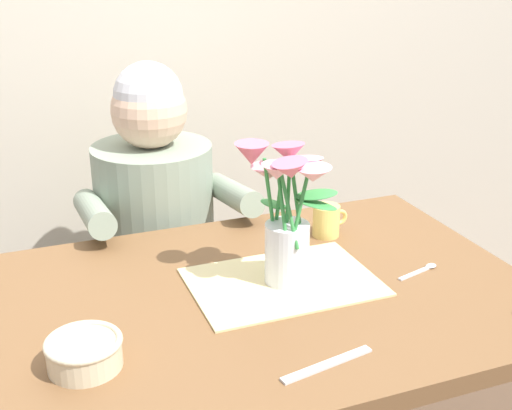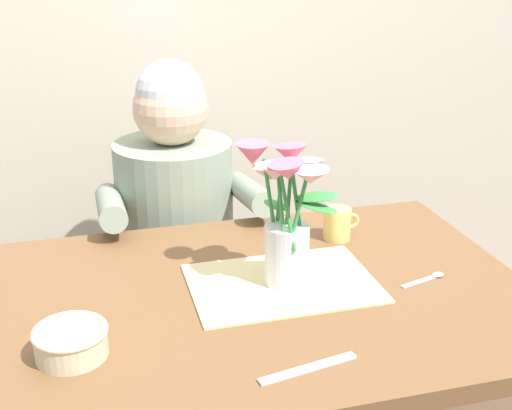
# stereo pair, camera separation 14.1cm
# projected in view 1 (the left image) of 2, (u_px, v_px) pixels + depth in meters

# --- Properties ---
(wood_panel_backdrop) EXTENTS (4.00, 0.10, 2.50)m
(wood_panel_backdrop) POSITION_uv_depth(u_px,v_px,m) (135.00, 2.00, 2.14)
(wood_panel_backdrop) COLOR beige
(wood_panel_backdrop) RESTS_ON ground_plane
(dining_table) EXTENTS (1.20, 0.80, 0.74)m
(dining_table) POSITION_uv_depth(u_px,v_px,m) (253.00, 333.00, 1.46)
(dining_table) COLOR brown
(dining_table) RESTS_ON ground_plane
(seated_person) EXTENTS (0.45, 0.47, 1.14)m
(seated_person) POSITION_uv_depth(u_px,v_px,m) (158.00, 255.00, 2.00)
(seated_person) COLOR #4C4C56
(seated_person) RESTS_ON ground_plane
(striped_placemat) EXTENTS (0.40, 0.28, 0.00)m
(striped_placemat) POSITION_uv_depth(u_px,v_px,m) (283.00, 282.00, 1.47)
(striped_placemat) COLOR beige
(striped_placemat) RESTS_ON dining_table
(flower_vase) EXTENTS (0.21, 0.22, 0.31)m
(flower_vase) POSITION_uv_depth(u_px,v_px,m) (286.00, 209.00, 1.41)
(flower_vase) COLOR silver
(flower_vase) RESTS_ON dining_table
(ceramic_bowl) EXTENTS (0.14, 0.14, 0.06)m
(ceramic_bowl) POSITION_uv_depth(u_px,v_px,m) (84.00, 352.00, 1.17)
(ceramic_bowl) COLOR beige
(ceramic_bowl) RESTS_ON dining_table
(dinner_knife) EXTENTS (0.19, 0.05, 0.00)m
(dinner_knife) POSITION_uv_depth(u_px,v_px,m) (327.00, 364.00, 1.18)
(dinner_knife) COLOR silver
(dinner_knife) RESTS_ON dining_table
(coffee_cup) EXTENTS (0.09, 0.07, 0.08)m
(coffee_cup) POSITION_uv_depth(u_px,v_px,m) (327.00, 221.00, 1.69)
(coffee_cup) COLOR #E5C666
(coffee_cup) RESTS_ON dining_table
(spoon_2) EXTENTS (0.12, 0.05, 0.01)m
(spoon_2) POSITION_uv_depth(u_px,v_px,m) (423.00, 269.00, 1.52)
(spoon_2) COLOR silver
(spoon_2) RESTS_ON dining_table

